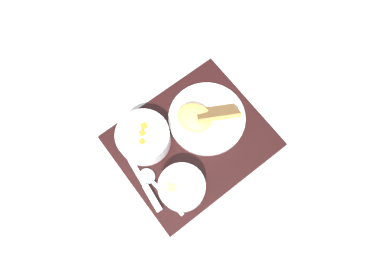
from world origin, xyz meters
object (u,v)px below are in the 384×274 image
(bowl_salad, at_px, (143,137))
(plate_main, at_px, (204,117))
(bowl_soup, at_px, (182,187))
(knife, at_px, (149,191))
(spoon, at_px, (154,183))

(bowl_salad, bearing_deg, plate_main, -7.92)
(bowl_soup, xyz_separation_m, plate_main, (0.14, 0.13, -0.02))
(plate_main, bearing_deg, bowl_soup, -135.87)
(knife, xyz_separation_m, spoon, (0.02, 0.01, -0.00))
(bowl_soup, height_order, knife, bowl_soup)
(plate_main, bearing_deg, knife, -155.03)
(knife, distance_m, spoon, 0.02)
(bowl_soup, bearing_deg, knife, 154.92)
(bowl_salad, xyz_separation_m, knife, (-0.05, -0.12, -0.03))
(knife, bearing_deg, bowl_salad, -25.59)
(plate_main, xyz_separation_m, knife, (-0.21, -0.10, -0.01))
(bowl_soup, bearing_deg, bowl_salad, 98.78)
(bowl_salad, bearing_deg, bowl_soup, -81.22)
(bowl_salad, distance_m, plate_main, 0.16)
(bowl_salad, distance_m, spoon, 0.12)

